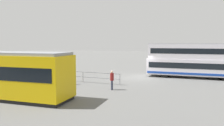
# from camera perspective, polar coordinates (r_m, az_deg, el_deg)

# --- Properties ---
(ground_plane) EXTENTS (160.00, 160.00, 0.00)m
(ground_plane) POSITION_cam_1_polar(r_m,az_deg,el_deg) (25.35, 7.17, -3.89)
(ground_plane) COLOR slate
(double_decker_bus) EXTENTS (11.05, 2.94, 3.94)m
(double_decker_bus) POSITION_cam_1_polar(r_m,az_deg,el_deg) (26.82, 20.92, 0.63)
(double_decker_bus) COLOR silver
(double_decker_bus) RESTS_ON ground
(pedestrian_near_railing) EXTENTS (0.43, 0.43, 1.64)m
(pedestrian_near_railing) POSITION_cam_1_polar(r_m,az_deg,el_deg) (21.69, -11.45, -2.98)
(pedestrian_near_railing) COLOR #33384C
(pedestrian_near_railing) RESTS_ON ground
(pedestrian_crossing) EXTENTS (0.39, 0.39, 1.64)m
(pedestrian_crossing) POSITION_cam_1_polar(r_m,az_deg,el_deg) (18.84, -0.01, -4.11)
(pedestrian_crossing) COLOR #33384C
(pedestrian_crossing) RESTS_ON ground
(pedestrian_railing) EXTENTS (8.05, 0.10, 1.08)m
(pedestrian_railing) POSITION_cam_1_polar(r_m,az_deg,el_deg) (22.65, -7.50, -3.08)
(pedestrian_railing) COLOR gray
(pedestrian_railing) RESTS_ON ground
(info_sign) EXTENTS (1.15, 0.25, 2.31)m
(info_sign) POSITION_cam_1_polar(r_m,az_deg,el_deg) (26.33, -16.71, -0.19)
(info_sign) COLOR slate
(info_sign) RESTS_ON ground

